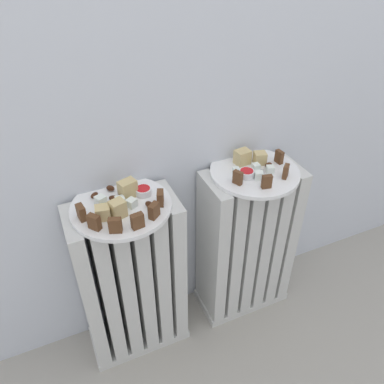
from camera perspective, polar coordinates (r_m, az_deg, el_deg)
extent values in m
plane|color=gray|center=(1.41, 5.12, -26.31)|extent=(6.00, 6.00, 0.00)
cube|color=silver|center=(1.49, -7.95, -20.05)|extent=(0.33, 0.17, 0.03)
cube|color=silver|center=(1.25, -15.36, -14.16)|extent=(0.04, 0.17, 0.57)
cube|color=silver|center=(1.25, -12.83, -13.51)|extent=(0.04, 0.17, 0.57)
cube|color=silver|center=(1.25, -10.33, -12.84)|extent=(0.04, 0.17, 0.57)
cube|color=silver|center=(1.26, -7.86, -12.16)|extent=(0.04, 0.17, 0.57)
cube|color=silver|center=(1.27, -5.44, -11.46)|extent=(0.04, 0.17, 0.57)
cube|color=silver|center=(1.28, -3.06, -10.75)|extent=(0.04, 0.17, 0.57)
cube|color=silver|center=(1.59, 7.24, -14.94)|extent=(0.33, 0.17, 0.03)
cube|color=silver|center=(1.32, 2.95, -8.87)|extent=(0.04, 0.17, 0.57)
cube|color=silver|center=(1.34, 5.10, -8.17)|extent=(0.04, 0.17, 0.57)
cube|color=silver|center=(1.36, 7.17, -7.48)|extent=(0.04, 0.17, 0.57)
cube|color=silver|center=(1.38, 9.17, -6.80)|extent=(0.04, 0.17, 0.57)
cube|color=silver|center=(1.41, 11.10, -6.13)|extent=(0.04, 0.17, 0.57)
cube|color=silver|center=(1.44, 12.95, -5.49)|extent=(0.04, 0.17, 0.57)
cylinder|color=white|center=(1.06, -10.57, -2.14)|extent=(0.28, 0.28, 0.01)
cylinder|color=white|center=(1.19, 9.36, 2.98)|extent=(0.28, 0.28, 0.01)
cube|color=#56351E|center=(1.02, -16.27, -2.97)|extent=(0.02, 0.03, 0.04)
cube|color=#56351E|center=(0.98, -14.45, -4.39)|extent=(0.03, 0.04, 0.04)
cube|color=#56351E|center=(0.96, -11.44, -4.92)|extent=(0.04, 0.03, 0.04)
cube|color=#56351E|center=(0.96, -8.17, -4.32)|extent=(0.03, 0.02, 0.04)
cube|color=#56351E|center=(0.99, -5.72, -2.80)|extent=(0.04, 0.03, 0.04)
cube|color=#56351E|center=(1.03, -4.77, -0.90)|extent=(0.03, 0.04, 0.04)
cube|color=tan|center=(1.01, -13.22, -3.01)|extent=(0.04, 0.04, 0.04)
cube|color=tan|center=(1.00, -11.03, -2.48)|extent=(0.05, 0.04, 0.05)
cube|color=tan|center=(1.07, -9.62, 0.45)|extent=(0.06, 0.05, 0.05)
cube|color=white|center=(1.05, -10.69, -1.35)|extent=(0.02, 0.02, 0.02)
cube|color=white|center=(1.04, -9.04, -1.65)|extent=(0.03, 0.03, 0.02)
cube|color=white|center=(1.06, -13.54, -1.22)|extent=(0.03, 0.03, 0.03)
ellipsoid|color=#3D1E0F|center=(1.11, -12.13, 0.55)|extent=(0.03, 0.03, 0.02)
ellipsoid|color=#3D1E0F|center=(1.03, -6.45, -1.84)|extent=(0.03, 0.03, 0.02)
ellipsoid|color=#3D1E0F|center=(1.09, -14.42, -0.46)|extent=(0.03, 0.03, 0.01)
ellipsoid|color=#3D1E0F|center=(1.07, -11.63, -0.94)|extent=(0.03, 0.03, 0.01)
cylinder|color=white|center=(1.08, -7.30, 0.12)|extent=(0.05, 0.05, 0.02)
cylinder|color=red|center=(1.07, -7.32, 0.35)|extent=(0.04, 0.04, 0.01)
cube|color=#56351E|center=(1.11, 6.87, 2.15)|extent=(0.02, 0.03, 0.04)
cube|color=#56351E|center=(1.11, 11.15, 1.53)|extent=(0.03, 0.02, 0.04)
cube|color=#56351E|center=(1.17, 13.87, 3.01)|extent=(0.03, 0.03, 0.04)
cube|color=#56351E|center=(1.23, 12.93, 5.16)|extent=(0.02, 0.03, 0.04)
cube|color=tan|center=(1.21, 7.56, 5.21)|extent=(0.05, 0.04, 0.05)
cube|color=tan|center=(1.22, 10.14, 5.03)|extent=(0.04, 0.04, 0.04)
cube|color=white|center=(1.18, 11.63, 3.33)|extent=(0.03, 0.03, 0.02)
cube|color=white|center=(1.15, 9.97, 2.47)|extent=(0.03, 0.03, 0.02)
cube|color=white|center=(1.16, 6.61, 3.23)|extent=(0.02, 0.02, 0.02)
cube|color=white|center=(1.19, 9.54, 3.72)|extent=(0.02, 0.02, 0.02)
ellipsoid|color=#3D1E0F|center=(1.21, 11.40, 3.97)|extent=(0.03, 0.02, 0.02)
ellipsoid|color=#3D1E0F|center=(1.26, 9.89, 5.54)|extent=(0.03, 0.03, 0.02)
cylinder|color=white|center=(1.15, 8.18, 2.74)|extent=(0.05, 0.05, 0.02)
cylinder|color=red|center=(1.15, 8.20, 2.97)|extent=(0.04, 0.04, 0.01)
cube|color=#B7B7BC|center=(1.14, 10.57, 1.61)|extent=(0.04, 0.06, 0.00)
cube|color=#B7B7BC|center=(1.19, 10.31, 3.09)|extent=(0.03, 0.03, 0.00)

